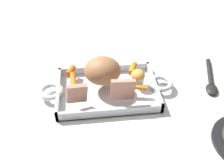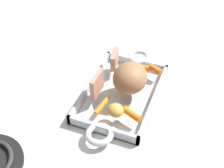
{
  "view_description": "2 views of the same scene",
  "coord_description": "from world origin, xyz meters",
  "px_view_note": "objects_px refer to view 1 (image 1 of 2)",
  "views": [
    {
      "loc": [
        -0.05,
        -0.59,
        0.58
      ],
      "look_at": [
        0.01,
        -0.02,
        0.06
      ],
      "focal_mm": 39.49,
      "sensor_mm": 36.0,
      "label": 1
    },
    {
      "loc": [
        0.69,
        0.23,
        0.74
      ],
      "look_at": [
        0.02,
        -0.02,
        0.07
      ],
      "focal_mm": 52.23,
      "sensor_mm": 36.0,
      "label": 2
    }
  ],
  "objects_px": {
    "roast_slice_thin": "(123,90)",
    "baby_carrot_northwest": "(73,81)",
    "baby_carrot_short": "(71,71)",
    "baby_carrot_long": "(133,68)",
    "roasting_dish": "(107,90)",
    "pork_roast": "(103,71)",
    "serving_spoon": "(211,80)",
    "roast_slice_thick": "(77,93)",
    "baby_carrot_southwest": "(137,87)",
    "potato_golden_large": "(138,75)"
  },
  "relations": [
    {
      "from": "roast_slice_thick",
      "to": "baby_carrot_northwest",
      "type": "distance_m",
      "value": 0.08
    },
    {
      "from": "baby_carrot_southwest",
      "to": "pork_roast",
      "type": "bearing_deg",
      "value": 154.18
    },
    {
      "from": "baby_carrot_short",
      "to": "baby_carrot_northwest",
      "type": "bearing_deg",
      "value": -80.69
    },
    {
      "from": "roasting_dish",
      "to": "roast_slice_thin",
      "type": "height_order",
      "value": "roast_slice_thin"
    },
    {
      "from": "baby_carrot_short",
      "to": "baby_carrot_long",
      "type": "height_order",
      "value": "same"
    },
    {
      "from": "baby_carrot_southwest",
      "to": "potato_golden_large",
      "type": "bearing_deg",
      "value": 76.37
    },
    {
      "from": "baby_carrot_long",
      "to": "serving_spoon",
      "type": "distance_m",
      "value": 0.28
    },
    {
      "from": "roast_slice_thick",
      "to": "baby_carrot_northwest",
      "type": "bearing_deg",
      "value": 99.41
    },
    {
      "from": "roast_slice_thick",
      "to": "baby_carrot_northwest",
      "type": "xyz_separation_m",
      "value": [
        -0.01,
        0.08,
        -0.02
      ]
    },
    {
      "from": "roasting_dish",
      "to": "potato_golden_large",
      "type": "relative_size",
      "value": 9.25
    },
    {
      "from": "roast_slice_thin",
      "to": "baby_carrot_long",
      "type": "distance_m",
      "value": 0.14
    },
    {
      "from": "roasting_dish",
      "to": "baby_carrot_short",
      "type": "bearing_deg",
      "value": 147.27
    },
    {
      "from": "roast_slice_thick",
      "to": "serving_spoon",
      "type": "xyz_separation_m",
      "value": [
        0.46,
        0.07,
        -0.06
      ]
    },
    {
      "from": "roasting_dish",
      "to": "pork_roast",
      "type": "relative_size",
      "value": 3.78
    },
    {
      "from": "baby_carrot_southwest",
      "to": "baby_carrot_northwest",
      "type": "bearing_deg",
      "value": 166.22
    },
    {
      "from": "baby_carrot_long",
      "to": "serving_spoon",
      "type": "xyz_separation_m",
      "value": [
        0.27,
        -0.05,
        -0.04
      ]
    },
    {
      "from": "roast_slice_thick",
      "to": "baby_carrot_southwest",
      "type": "xyz_separation_m",
      "value": [
        0.19,
        0.03,
        -0.02
      ]
    },
    {
      "from": "baby_carrot_long",
      "to": "serving_spoon",
      "type": "height_order",
      "value": "baby_carrot_long"
    },
    {
      "from": "baby_carrot_northwest",
      "to": "potato_golden_large",
      "type": "relative_size",
      "value": 1.43
    },
    {
      "from": "potato_golden_large",
      "to": "baby_carrot_southwest",
      "type": "bearing_deg",
      "value": -103.63
    },
    {
      "from": "roast_slice_thick",
      "to": "baby_carrot_long",
      "type": "distance_m",
      "value": 0.23
    },
    {
      "from": "baby_carrot_short",
      "to": "baby_carrot_long",
      "type": "relative_size",
      "value": 0.8
    },
    {
      "from": "pork_roast",
      "to": "baby_carrot_short",
      "type": "xyz_separation_m",
      "value": [
        -0.11,
        0.05,
        -0.03
      ]
    },
    {
      "from": "roast_slice_thin",
      "to": "baby_carrot_northwest",
      "type": "bearing_deg",
      "value": 150.43
    },
    {
      "from": "roasting_dish",
      "to": "baby_carrot_southwest",
      "type": "height_order",
      "value": "baby_carrot_southwest"
    },
    {
      "from": "baby_carrot_northwest",
      "to": "baby_carrot_long",
      "type": "distance_m",
      "value": 0.21
    },
    {
      "from": "roasting_dish",
      "to": "roast_slice_thin",
      "type": "distance_m",
      "value": 0.1
    },
    {
      "from": "roasting_dish",
      "to": "pork_roast",
      "type": "bearing_deg",
      "value": 117.66
    },
    {
      "from": "roast_slice_thin",
      "to": "baby_carrot_short",
      "type": "xyz_separation_m",
      "value": [
        -0.16,
        0.14,
        -0.03
      ]
    },
    {
      "from": "roast_slice_thick",
      "to": "baby_carrot_long",
      "type": "bearing_deg",
      "value": 32.88
    },
    {
      "from": "roast_slice_thin",
      "to": "potato_golden_large",
      "type": "height_order",
      "value": "roast_slice_thin"
    },
    {
      "from": "roasting_dish",
      "to": "serving_spoon",
      "type": "xyz_separation_m",
      "value": [
        0.37,
        0.01,
        -0.0
      ]
    },
    {
      "from": "potato_golden_large",
      "to": "serving_spoon",
      "type": "height_order",
      "value": "potato_golden_large"
    },
    {
      "from": "roasting_dish",
      "to": "roast_slice_thin",
      "type": "relative_size",
      "value": 6.17
    },
    {
      "from": "roasting_dish",
      "to": "roast_slice_thick",
      "type": "relative_size",
      "value": 7.36
    },
    {
      "from": "roast_slice_thick",
      "to": "baby_carrot_long",
      "type": "height_order",
      "value": "roast_slice_thick"
    },
    {
      "from": "roast_slice_thin",
      "to": "baby_carrot_northwest",
      "type": "height_order",
      "value": "roast_slice_thin"
    },
    {
      "from": "roast_slice_thick",
      "to": "serving_spoon",
      "type": "distance_m",
      "value": 0.47
    },
    {
      "from": "baby_carrot_short",
      "to": "baby_carrot_southwest",
      "type": "xyz_separation_m",
      "value": [
        0.21,
        -0.1,
        -0.0
      ]
    },
    {
      "from": "pork_roast",
      "to": "roast_slice_thin",
      "type": "bearing_deg",
      "value": -58.37
    },
    {
      "from": "baby_carrot_northwest",
      "to": "potato_golden_large",
      "type": "bearing_deg",
      "value": -0.47
    },
    {
      "from": "pork_roast",
      "to": "roast_slice_thick",
      "type": "bearing_deg",
      "value": -135.72
    },
    {
      "from": "pork_roast",
      "to": "baby_carrot_southwest",
      "type": "height_order",
      "value": "pork_roast"
    },
    {
      "from": "pork_roast",
      "to": "baby_carrot_short",
      "type": "distance_m",
      "value": 0.12
    },
    {
      "from": "potato_golden_large",
      "to": "roasting_dish",
      "type": "bearing_deg",
      "value": -169.6
    },
    {
      "from": "baby_carrot_northwest",
      "to": "serving_spoon",
      "type": "distance_m",
      "value": 0.48
    },
    {
      "from": "roast_slice_thin",
      "to": "serving_spoon",
      "type": "bearing_deg",
      "value": 13.6
    },
    {
      "from": "pork_roast",
      "to": "baby_carrot_southwest",
      "type": "bearing_deg",
      "value": -25.82
    },
    {
      "from": "pork_roast",
      "to": "baby_carrot_short",
      "type": "height_order",
      "value": "pork_roast"
    },
    {
      "from": "roast_slice_thin",
      "to": "baby_carrot_northwest",
      "type": "xyz_separation_m",
      "value": [
        -0.15,
        0.09,
        -0.03
      ]
    }
  ]
}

